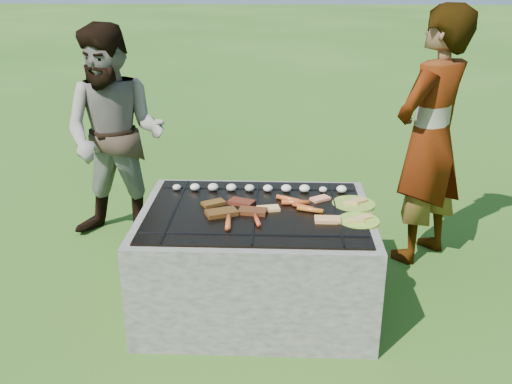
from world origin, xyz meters
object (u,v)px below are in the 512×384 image
fire_pit (256,262)px  bystander (115,136)px  cook (430,139)px  plate_far (354,204)px  plate_near (359,221)px

fire_pit → bystander: bearing=139.0°
cook → plate_far: bearing=1.9°
plate_far → bystander: 1.77m
bystander → fire_pit: bearing=-33.8°
cook → bystander: bearing=-49.8°
plate_far → cook: size_ratio=0.19×
fire_pit → cook: (1.11, 0.68, 0.56)m
plate_far → plate_near: 0.23m
fire_pit → cook: cook is taller
plate_near → cook: size_ratio=0.13×
fire_pit → cook: bearing=31.6°
fire_pit → cook: size_ratio=0.77×
fire_pit → plate_far: (0.56, 0.11, 0.33)m
cook → fire_pit: bearing=-12.6°
fire_pit → plate_near: plate_near is taller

